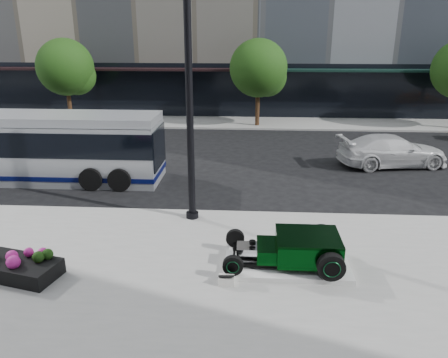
# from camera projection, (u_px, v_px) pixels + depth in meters

# --- Properties ---
(ground) EXTENTS (120.00, 120.00, 0.00)m
(ground) POSITION_uv_depth(u_px,v_px,m) (235.00, 194.00, 17.69)
(ground) COLOR black
(ground) RESTS_ON ground
(sidewalk_far) EXTENTS (70.00, 4.00, 0.12)m
(sidewalk_far) POSITION_uv_depth(u_px,v_px,m) (243.00, 123.00, 30.88)
(sidewalk_far) COLOR gray
(sidewalk_far) RESTS_ON ground
(street_trees) EXTENTS (29.80, 3.80, 5.70)m
(street_trees) POSITION_uv_depth(u_px,v_px,m) (261.00, 70.00, 28.74)
(street_trees) COLOR black
(street_trees) RESTS_ON sidewalk_far
(display_plinth) EXTENTS (3.40, 1.80, 0.15)m
(display_plinth) POSITION_uv_depth(u_px,v_px,m) (286.00, 264.00, 12.06)
(display_plinth) COLOR silver
(display_plinth) RESTS_ON sidewalk_near
(hot_rod) EXTENTS (3.22, 2.00, 0.81)m
(hot_rod) POSITION_uv_depth(u_px,v_px,m) (299.00, 248.00, 11.88)
(hot_rod) COLOR black
(hot_rod) RESTS_ON display_plinth
(info_plaque) EXTENTS (0.41, 0.31, 0.31)m
(info_plaque) POSITION_uv_depth(u_px,v_px,m) (226.00, 280.00, 11.20)
(info_plaque) COLOR silver
(info_plaque) RESTS_ON sidewalk_near
(lamppost) EXTENTS (0.43, 0.43, 7.81)m
(lamppost) POSITION_uv_depth(u_px,v_px,m) (190.00, 115.00, 14.05)
(lamppost) COLOR black
(lamppost) RESTS_ON sidewalk_near
(flower_planter) EXTENTS (2.33, 1.55, 0.69)m
(flower_planter) POSITION_uv_depth(u_px,v_px,m) (19.00, 267.00, 11.54)
(flower_planter) COLOR black
(flower_planter) RESTS_ON sidewalk_near
(transit_bus) EXTENTS (12.12, 2.88, 2.92)m
(transit_bus) POSITION_uv_depth(u_px,v_px,m) (23.00, 146.00, 19.07)
(transit_bus) COLOR #ACB0B6
(transit_bus) RESTS_ON ground
(white_sedan) EXTENTS (5.48, 2.95, 1.51)m
(white_sedan) POSITION_uv_depth(u_px,v_px,m) (392.00, 151.00, 21.14)
(white_sedan) COLOR silver
(white_sedan) RESTS_ON ground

